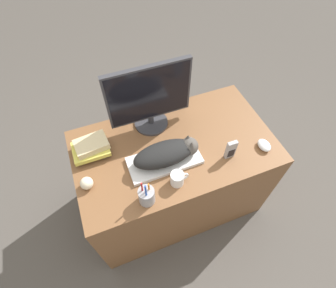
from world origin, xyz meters
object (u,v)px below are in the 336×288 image
object	(u,v)px
coffee_mug	(178,178)
book_stack	(91,148)
phone	(231,150)
keyboard	(164,160)
monitor	(149,97)
pen_cup	(147,196)
baseball	(87,183)
computer_mouse	(264,145)
cat	(169,153)

from	to	relation	value
coffee_mug	book_stack	xyz separation A→B (m)	(-0.39, 0.37, 0.00)
coffee_mug	phone	size ratio (longest dim) A/B	0.77
keyboard	monitor	world-z (taller)	monitor
keyboard	monitor	distance (m)	0.38
coffee_mug	pen_cup	world-z (taller)	pen_cup
keyboard	baseball	distance (m)	0.44
phone	keyboard	bearing A→B (deg)	164.44
monitor	phone	world-z (taller)	monitor
keyboard	monitor	size ratio (longest dim) A/B	0.84
computer_mouse	coffee_mug	bearing A→B (deg)	-176.91
monitor	pen_cup	bearing A→B (deg)	-111.43
computer_mouse	pen_cup	distance (m)	0.77
monitor	keyboard	bearing A→B (deg)	-94.55
computer_mouse	baseball	world-z (taller)	baseball
computer_mouse	baseball	distance (m)	1.04
cat	pen_cup	size ratio (longest dim) A/B	1.96
coffee_mug	pen_cup	bearing A→B (deg)	-167.94
computer_mouse	coffee_mug	distance (m)	0.57
computer_mouse	phone	world-z (taller)	phone
pen_cup	phone	size ratio (longest dim) A/B	1.46
cat	computer_mouse	xyz separation A→B (m)	(0.57, -0.12, -0.06)
keyboard	cat	distance (m)	0.07
keyboard	pen_cup	xyz separation A→B (m)	(-0.17, -0.19, 0.04)
computer_mouse	book_stack	world-z (taller)	book_stack
pen_cup	book_stack	size ratio (longest dim) A/B	0.92
monitor	computer_mouse	bearing A→B (deg)	-36.57
baseball	pen_cup	bearing A→B (deg)	-35.25
computer_mouse	pen_cup	xyz separation A→B (m)	(-0.76, -0.07, 0.03)
phone	book_stack	bearing A→B (deg)	156.79
coffee_mug	book_stack	size ratio (longest dim) A/B	0.49
keyboard	coffee_mug	bearing A→B (deg)	-82.72
keyboard	coffee_mug	world-z (taller)	coffee_mug
baseball	book_stack	distance (m)	0.22
cat	book_stack	size ratio (longest dim) A/B	1.80
pen_cup	phone	world-z (taller)	pen_cup
coffee_mug	phone	distance (m)	0.35
baseball	keyboard	bearing A→B (deg)	-0.29
keyboard	pen_cup	distance (m)	0.26
baseball	book_stack	size ratio (longest dim) A/B	0.32
coffee_mug	pen_cup	size ratio (longest dim) A/B	0.53
keyboard	coffee_mug	distance (m)	0.16
cat	coffee_mug	bearing A→B (deg)	-92.32
keyboard	cat	xyz separation A→B (m)	(0.03, 0.00, 0.07)
coffee_mug	baseball	world-z (taller)	coffee_mug
pen_cup	book_stack	distance (m)	0.45
pen_cup	phone	xyz separation A→B (m)	(0.54, 0.09, 0.01)
computer_mouse	coffee_mug	world-z (taller)	coffee_mug
monitor	computer_mouse	distance (m)	0.74
monitor	coffee_mug	bearing A→B (deg)	-90.59
keyboard	monitor	xyz separation A→B (m)	(0.02, 0.30, 0.22)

